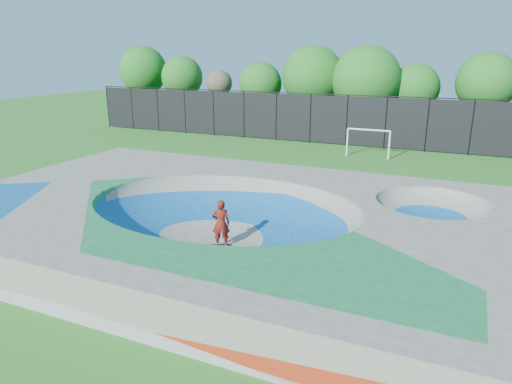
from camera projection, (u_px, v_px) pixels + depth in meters
ground at (224, 238)px, 18.24m from camera, size 120.00×120.00×0.00m
skate_deck at (223, 220)px, 18.03m from camera, size 22.00×14.00×1.50m
skater at (221, 223)px, 17.19m from camera, size 0.80×0.68×1.87m
skateboard at (221, 246)px, 17.45m from camera, size 0.79×0.56×0.05m
soccer_goal at (368, 138)px, 32.04m from camera, size 3.06×0.12×2.02m
fence at (347, 119)px, 36.01m from camera, size 48.09×0.09×4.04m
treeline at (386, 81)px, 38.63m from camera, size 52.91×6.88×7.89m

